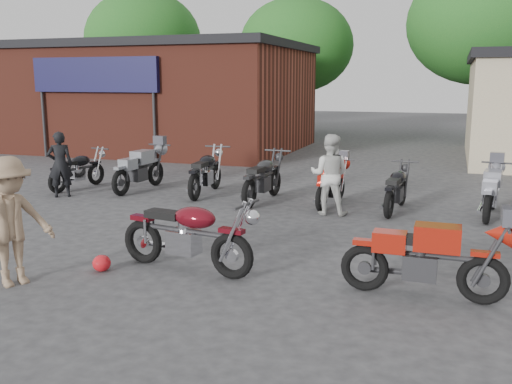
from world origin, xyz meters
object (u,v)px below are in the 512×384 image
(row_bike_5, at_px, (397,186))
(person_light, at_px, (329,175))
(row_bike_0, at_px, (78,168))
(person_tan, at_px, (10,222))
(row_bike_4, at_px, (331,182))
(row_bike_1, at_px, (140,167))
(helmet, at_px, (102,263))
(vintage_motorcycle, at_px, (188,230))
(row_bike_6, at_px, (492,189))
(sportbike, at_px, (426,254))
(person_dark, at_px, (60,164))
(row_bike_3, at_px, (263,176))
(row_bike_2, at_px, (206,170))

(row_bike_5, bearing_deg, person_light, 124.68)
(row_bike_0, bearing_deg, person_tan, -142.34)
(person_tan, relative_size, row_bike_4, 0.97)
(person_tan, distance_m, row_bike_0, 7.30)
(person_tan, bearing_deg, person_light, -1.07)
(row_bike_1, height_order, row_bike_5, row_bike_1)
(helmet, distance_m, row_bike_5, 6.68)
(person_light, height_order, row_bike_0, person_light)
(helmet, height_order, person_tan, person_tan)
(row_bike_0, xyz_separation_m, row_bike_4, (6.70, 0.17, -0.01))
(vintage_motorcycle, bearing_deg, row_bike_6, 58.01)
(sportbike, height_order, person_light, person_light)
(row_bike_5, bearing_deg, person_dark, 103.42)
(helmet, relative_size, person_light, 0.16)
(helmet, bearing_deg, sportbike, 5.95)
(sportbike, relative_size, person_tan, 1.14)
(person_tan, bearing_deg, sportbike, -47.18)
(row_bike_3, bearing_deg, vintage_motorcycle, -170.45)
(person_light, distance_m, person_tan, 6.51)
(row_bike_5, xyz_separation_m, row_bike_6, (1.92, 0.18, 0.02))
(vintage_motorcycle, relative_size, row_bike_3, 1.02)
(person_dark, height_order, row_bike_2, person_dark)
(person_light, bearing_deg, row_bike_3, -25.02)
(helmet, height_order, row_bike_6, row_bike_6)
(row_bike_5, bearing_deg, row_bike_6, -78.84)
(row_bike_0, height_order, row_bike_5, row_bike_5)
(sportbike, distance_m, row_bike_0, 10.31)
(row_bike_2, height_order, row_bike_4, row_bike_2)
(person_dark, relative_size, row_bike_1, 0.76)
(row_bike_5, bearing_deg, row_bike_2, 91.23)
(person_dark, distance_m, row_bike_6, 9.89)
(helmet, bearing_deg, row_bike_0, 128.76)
(person_tan, xyz_separation_m, row_bike_2, (-0.09, 6.74, -0.28))
(person_tan, distance_m, row_bike_6, 9.23)
(row_bike_6, bearing_deg, row_bike_3, 99.53)
(vintage_motorcycle, bearing_deg, helmet, -152.36)
(sportbike, xyz_separation_m, row_bike_4, (-2.32, 5.17, -0.06))
(vintage_motorcycle, height_order, row_bike_6, vintage_motorcycle)
(row_bike_4, bearing_deg, person_light, -165.62)
(person_tan, xyz_separation_m, row_bike_5, (4.58, 6.37, -0.35))
(person_tan, distance_m, row_bike_4, 7.24)
(person_dark, relative_size, row_bike_5, 0.83)
(person_light, height_order, row_bike_2, person_light)
(row_bike_0, bearing_deg, row_bike_3, -81.23)
(helmet, bearing_deg, person_dark, 132.97)
(row_bike_3, bearing_deg, row_bike_2, 81.56)
(row_bike_2, relative_size, row_bike_6, 1.08)
(person_light, relative_size, row_bike_3, 0.80)
(vintage_motorcycle, height_order, person_dark, person_dark)
(vintage_motorcycle, bearing_deg, row_bike_0, 146.29)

